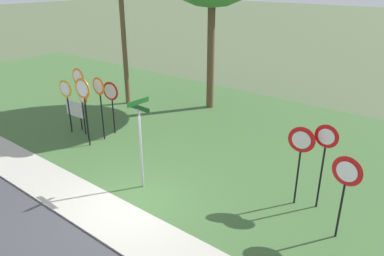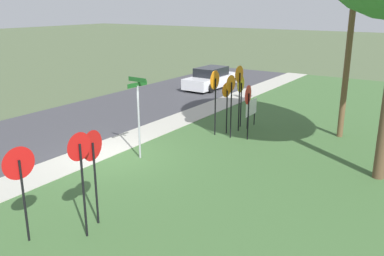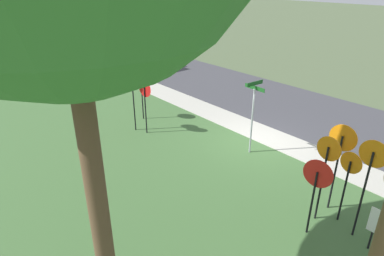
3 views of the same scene
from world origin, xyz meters
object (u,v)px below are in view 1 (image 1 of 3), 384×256
Objects in this scene: stop_sign_far_left at (111,96)px; notice_board at (75,110)px; stop_sign_center_tall at (80,87)px; yield_sign_near_right at (346,179)px; stop_sign_near_left at (66,95)px; stop_sign_near_right at (100,95)px; yield_sign_near_left at (325,148)px; stop_sign_far_center at (84,104)px; stop_sign_far_right at (84,97)px; street_name_post at (140,137)px; yield_sign_far_left at (301,148)px; utility_pole at (120,16)px.

notice_board is (-1.76, -0.66, -0.81)m from stop_sign_far_left.
stop_sign_center_tall reaches higher than yield_sign_near_right.
stop_sign_near_right reaches higher than stop_sign_near_left.
stop_sign_center_tall is 2.30× the size of notice_board.
yield_sign_near_left reaches higher than stop_sign_far_left.
stop_sign_far_right is at bearing -27.31° from stop_sign_far_center.
stop_sign_near_left is 0.79× the size of street_name_post.
street_name_post is (4.36, -1.15, 0.18)m from stop_sign_far_center.
utility_pole is at bearing 155.56° from yield_sign_far_left.
street_name_post reaches higher than notice_board.
stop_sign_center_tall is at bearing -172.61° from yield_sign_near_right.
yield_sign_far_left is 4.71m from street_name_post.
yield_sign_far_left is at bearing -9.66° from stop_sign_far_left.
stop_sign_near_left is 0.80m from stop_sign_center_tall.
utility_pole is (-0.98, 4.07, 2.76)m from stop_sign_near_left.
utility_pole reaches higher than yield_sign_far_left.
utility_pole is (-10.79, 3.13, 2.62)m from yield_sign_far_left.
stop_sign_far_center is (1.23, -0.04, -0.13)m from stop_sign_near_left.
utility_pole is (-11.38, 2.91, 2.53)m from yield_sign_near_left.
yield_sign_near_right is 0.28× the size of utility_pole.
yield_sign_near_left is (8.70, 0.76, 0.03)m from stop_sign_near_right.
stop_sign_near_right is at bearing -85.00° from stop_sign_far_left.
stop_sign_far_center is (-0.29, -1.14, -0.08)m from stop_sign_far_left.
yield_sign_far_left is at bearing 5.30° from stop_sign_near_right.
stop_sign_far_right reaches higher than yield_sign_near_right.
stop_sign_far_right reaches higher than stop_sign_near_right.
yield_sign_near_left is 2.09× the size of notice_board.
stop_sign_near_left is at bearing -165.19° from stop_sign_near_right.
yield_sign_near_right is (0.90, -1.00, -0.20)m from yield_sign_near_left.
stop_sign_center_tall is 0.98× the size of street_name_post.
notice_board is at bearing 154.54° from stop_sign_far_right.
street_name_post is at bearing -152.26° from yield_sign_near_left.
stop_sign_center_tall is at bearing 159.45° from stop_sign_far_center.
yield_sign_near_right is at bearing 16.25° from street_name_post.
notice_board is (-1.94, 0.79, -1.19)m from stop_sign_far_right.
yield_sign_near_right is at bearing -46.47° from yield_sign_near_left.
yield_sign_near_right is (9.59, -0.24, -0.16)m from stop_sign_near_right.
yield_sign_far_left is at bearing 1.43° from stop_sign_near_left.
yield_sign_far_left is (9.15, 0.69, -0.24)m from stop_sign_center_tall.
utility_pole is (-2.22, 4.11, 2.89)m from stop_sign_far_center.
stop_sign_far_left is 0.92× the size of yield_sign_far_left.
stop_sign_far_center is 9.25m from yield_sign_near_left.
yield_sign_far_left is (9.80, 0.93, 0.14)m from stop_sign_near_left.
stop_sign_far_center is (-0.46, -0.44, -0.33)m from stop_sign_near_right.
stop_sign_far_right is 2.41m from notice_board.
stop_sign_center_tall is (0.66, 0.24, 0.39)m from stop_sign_near_left.
notice_board is (-10.62, -0.72, -1.10)m from yield_sign_near_left.
stop_sign_near_right reaches higher than yield_sign_far_left.
stop_sign_far_center reaches higher than notice_board.
stop_sign_near_right is 1.07m from stop_sign_center_tall.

